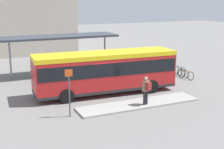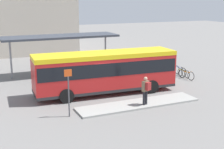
{
  "view_description": "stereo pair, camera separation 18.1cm",
  "coord_description": "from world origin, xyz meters",
  "px_view_note": "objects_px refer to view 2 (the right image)",
  "views": [
    {
      "loc": [
        -8.54,
        -19.84,
        6.62
      ],
      "look_at": [
        0.5,
        0.0,
        1.34
      ],
      "focal_mm": 50.0,
      "sensor_mm": 36.0,
      "label": 1
    },
    {
      "loc": [
        -8.38,
        -19.91,
        6.62
      ],
      "look_at": [
        0.5,
        0.0,
        1.34
      ],
      "focal_mm": 50.0,
      "sensor_mm": 36.0,
      "label": 2
    }
  ],
  "objects_px": {
    "bicycle_orange": "(186,75)",
    "bicycle_yellow": "(184,73)",
    "potted_planter_near_shelter": "(104,69)",
    "platform_sign": "(69,91)",
    "pedestrian_waiting": "(146,89)",
    "city_bus": "(106,70)",
    "bicycle_blue": "(180,71)"
  },
  "relations": [
    {
      "from": "bicycle_blue",
      "to": "platform_sign",
      "type": "relative_size",
      "value": 0.64
    },
    {
      "from": "pedestrian_waiting",
      "to": "platform_sign",
      "type": "xyz_separation_m",
      "value": [
        -4.91,
        0.27,
        0.4
      ]
    },
    {
      "from": "city_bus",
      "to": "potted_planter_near_shelter",
      "type": "height_order",
      "value": "city_bus"
    },
    {
      "from": "bicycle_orange",
      "to": "bicycle_yellow",
      "type": "distance_m",
      "value": 0.75
    },
    {
      "from": "bicycle_yellow",
      "to": "bicycle_blue",
      "type": "relative_size",
      "value": 0.87
    },
    {
      "from": "bicycle_yellow",
      "to": "potted_planter_near_shelter",
      "type": "distance_m",
      "value": 7.0
    },
    {
      "from": "city_bus",
      "to": "bicycle_yellow",
      "type": "relative_size",
      "value": 6.6
    },
    {
      "from": "bicycle_yellow",
      "to": "bicycle_blue",
      "type": "xyz_separation_m",
      "value": [
        0.16,
        0.7,
        0.05
      ]
    },
    {
      "from": "pedestrian_waiting",
      "to": "platform_sign",
      "type": "relative_size",
      "value": 0.65
    },
    {
      "from": "bicycle_orange",
      "to": "bicycle_yellow",
      "type": "xyz_separation_m",
      "value": [
        0.24,
        0.71,
        -0.04
      ]
    },
    {
      "from": "bicycle_orange",
      "to": "potted_planter_near_shelter",
      "type": "xyz_separation_m",
      "value": [
        -6.2,
        3.4,
        0.33
      ]
    },
    {
      "from": "city_bus",
      "to": "potted_planter_near_shelter",
      "type": "distance_m",
      "value": 4.83
    },
    {
      "from": "city_bus",
      "to": "bicycle_yellow",
      "type": "height_order",
      "value": "city_bus"
    },
    {
      "from": "pedestrian_waiting",
      "to": "bicycle_blue",
      "type": "relative_size",
      "value": 1.01
    },
    {
      "from": "pedestrian_waiting",
      "to": "bicycle_blue",
      "type": "distance_m",
      "value": 9.38
    },
    {
      "from": "city_bus",
      "to": "platform_sign",
      "type": "relative_size",
      "value": 3.66
    },
    {
      "from": "city_bus",
      "to": "bicycle_orange",
      "type": "relative_size",
      "value": 5.9
    },
    {
      "from": "pedestrian_waiting",
      "to": "potted_planter_near_shelter",
      "type": "xyz_separation_m",
      "value": [
        0.49,
        8.08,
        -0.45
      ]
    },
    {
      "from": "bicycle_yellow",
      "to": "potted_planter_near_shelter",
      "type": "height_order",
      "value": "potted_planter_near_shelter"
    },
    {
      "from": "bicycle_orange",
      "to": "bicycle_blue",
      "type": "xyz_separation_m",
      "value": [
        0.4,
        1.41,
        0.01
      ]
    },
    {
      "from": "pedestrian_waiting",
      "to": "bicycle_yellow",
      "type": "distance_m",
      "value": 8.82
    },
    {
      "from": "bicycle_yellow",
      "to": "bicycle_blue",
      "type": "distance_m",
      "value": 0.72
    },
    {
      "from": "bicycle_orange",
      "to": "platform_sign",
      "type": "bearing_deg",
      "value": -78.86
    },
    {
      "from": "pedestrian_waiting",
      "to": "platform_sign",
      "type": "height_order",
      "value": "platform_sign"
    },
    {
      "from": "bicycle_orange",
      "to": "bicycle_blue",
      "type": "height_order",
      "value": "bicycle_blue"
    },
    {
      "from": "bicycle_orange",
      "to": "bicycle_yellow",
      "type": "bearing_deg",
      "value": 151.42
    },
    {
      "from": "pedestrian_waiting",
      "to": "potted_planter_near_shelter",
      "type": "distance_m",
      "value": 8.1
    },
    {
      "from": "city_bus",
      "to": "bicycle_orange",
      "type": "xyz_separation_m",
      "value": [
        7.88,
        1.01,
        -1.38
      ]
    },
    {
      "from": "potted_planter_near_shelter",
      "to": "platform_sign",
      "type": "xyz_separation_m",
      "value": [
        -5.4,
        -7.8,
        0.85
      ]
    },
    {
      "from": "bicycle_yellow",
      "to": "platform_sign",
      "type": "distance_m",
      "value": 12.96
    },
    {
      "from": "city_bus",
      "to": "potted_planter_near_shelter",
      "type": "xyz_separation_m",
      "value": [
        1.68,
        4.41,
        -1.04
      ]
    },
    {
      "from": "bicycle_blue",
      "to": "pedestrian_waiting",
      "type": "bearing_deg",
      "value": 131.18
    }
  ]
}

